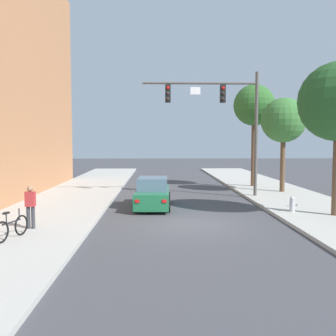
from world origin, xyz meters
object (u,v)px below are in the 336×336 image
pedestrian_sidewalk_left_walker (30,205)px  street_tree_second (284,121)px  car_lead_green (153,194)px  fire_hydrant (292,204)px  traffic_signal_mast (224,110)px  street_tree_third (254,106)px  bicycle_leaning (12,228)px

pedestrian_sidewalk_left_walker → street_tree_second: size_ratio=0.27×
car_lead_green → fire_hydrant: (6.62, -2.06, -0.22)m
street_tree_second → car_lead_green: bearing=-150.2°
traffic_signal_mast → car_lead_green: traffic_signal_mast is taller
pedestrian_sidewalk_left_walker → street_tree_third: 18.42m
street_tree_third → street_tree_second: bearing=-69.6°
bicycle_leaning → car_lead_green: bearing=54.5°
fire_hydrant → street_tree_third: bearing=85.6°
bicycle_leaning → street_tree_third: bearing=50.3°
traffic_signal_mast → pedestrian_sidewalk_left_walker: bearing=-137.1°
bicycle_leaning → street_tree_third: (12.11, 14.57, 5.54)m
car_lead_green → street_tree_second: 10.65m
pedestrian_sidewalk_left_walker → fire_hydrant: bearing=15.2°
bicycle_leaning → street_tree_second: street_tree_second is taller
traffic_signal_mast → street_tree_third: size_ratio=1.00×
traffic_signal_mast → bicycle_leaning: 14.12m
traffic_signal_mast → street_tree_third: 5.78m
fire_hydrant → pedestrian_sidewalk_left_walker: bearing=-164.8°
pedestrian_sidewalk_left_walker → street_tree_third: size_ratio=0.22×
traffic_signal_mast → car_lead_green: size_ratio=1.75×
street_tree_second → street_tree_third: (-1.15, 3.07, 1.26)m
bicycle_leaning → street_tree_second: 18.06m
traffic_signal_mast → street_tree_third: (3.11, 4.81, 0.71)m
traffic_signal_mast → fire_hydrant: size_ratio=10.42×
street_tree_second → street_tree_third: bearing=110.4°
bicycle_leaning → street_tree_second: bearing=40.9°
bicycle_leaning → street_tree_third: street_tree_third is taller
pedestrian_sidewalk_left_walker → bicycle_leaning: bearing=-95.0°
fire_hydrant → street_tree_second: bearing=74.6°
traffic_signal_mast → car_lead_green: (-4.27, -3.14, -4.64)m
pedestrian_sidewalk_left_walker → street_tree_third: street_tree_third is taller
fire_hydrant → bicycle_leaning: bearing=-158.1°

